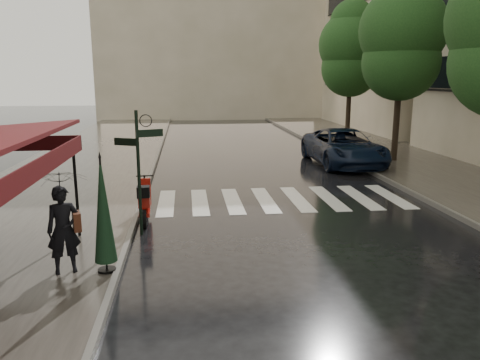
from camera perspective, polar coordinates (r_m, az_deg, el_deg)
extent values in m
plane|color=black|center=(9.22, -5.94, -12.41)|extent=(120.00, 120.00, 0.00)
cube|color=#38332D|center=(21.20, -18.67, 1.42)|extent=(6.00, 60.00, 0.12)
cube|color=#38332D|center=(23.14, 19.89, 2.20)|extent=(5.50, 60.00, 0.12)
cube|color=#595651|center=(20.77, -10.42, 1.69)|extent=(0.12, 60.00, 0.16)
cube|color=#595651|center=(22.03, 13.35, 2.17)|extent=(0.12, 60.00, 0.16)
cube|color=silver|center=(14.90, -8.97, -2.75)|extent=(0.50, 3.20, 0.01)
cube|color=silver|center=(14.89, -4.92, -2.65)|extent=(0.50, 3.20, 0.01)
cube|color=silver|center=(14.95, -0.89, -2.54)|extent=(0.50, 3.20, 0.01)
cube|color=silver|center=(15.09, 3.08, -2.42)|extent=(0.50, 3.20, 0.01)
cube|color=silver|center=(15.30, 6.96, -2.29)|extent=(0.50, 3.20, 0.01)
cube|color=silver|center=(15.57, 10.73, -2.15)|extent=(0.50, 3.20, 0.01)
cube|color=silver|center=(15.91, 14.34, -2.01)|extent=(0.50, 3.20, 0.01)
cube|color=silver|center=(16.31, 17.79, -1.87)|extent=(0.50, 3.20, 0.01)
cube|color=#4F110B|center=(8.39, -23.73, 0.99)|extent=(0.04, 7.00, 0.35)
cylinder|color=black|center=(11.71, -19.36, -0.96)|extent=(0.07, 0.07, 2.35)
cylinder|color=black|center=(11.66, -12.23, 0.70)|extent=(0.08, 0.08, 3.10)
cube|color=black|center=(11.48, -10.96, 5.63)|extent=(0.62, 0.26, 0.18)
cube|color=black|center=(11.56, -13.79, 4.55)|extent=(0.56, 0.29, 0.18)
cube|color=tan|center=(38.52, 20.10, 19.73)|extent=(8.00, 16.00, 18.50)
cube|color=tan|center=(46.88, -3.04, 19.91)|extent=(22.00, 6.00, 20.00)
cylinder|color=black|center=(22.54, 18.60, 7.95)|extent=(0.28, 0.28, 4.48)
sphere|color=#183B15|center=(22.50, 18.98, 13.43)|extent=(3.40, 3.40, 3.40)
sphere|color=#183B15|center=(22.59, 19.24, 16.87)|extent=(3.80, 3.80, 3.80)
cylinder|color=black|center=(29.09, 13.10, 9.02)|extent=(0.28, 0.28, 4.37)
sphere|color=#183B15|center=(29.06, 13.31, 13.16)|extent=(3.40, 3.40, 3.40)
sphere|color=#183B15|center=(29.11, 13.44, 15.77)|extent=(3.80, 3.80, 3.80)
sphere|color=#183B15|center=(29.22, 13.57, 18.21)|extent=(2.60, 2.60, 2.60)
imported|color=black|center=(9.69, -20.70, -5.70)|extent=(0.73, 0.59, 1.72)
imported|color=black|center=(9.41, -21.23, 1.01)|extent=(1.30, 1.32, 0.94)
cube|color=#452012|center=(9.67, -19.28, -4.77)|extent=(0.24, 0.35, 0.37)
cylinder|color=black|center=(12.51, -11.57, -4.66)|extent=(0.13, 0.49, 0.49)
cylinder|color=black|center=(13.73, -11.40, -3.12)|extent=(0.13, 0.49, 0.49)
cube|color=maroon|center=(13.12, -11.49, -3.48)|extent=(0.35, 1.34, 0.10)
cube|color=maroon|center=(12.79, -11.59, -2.48)|extent=(0.33, 0.57, 0.28)
cube|color=maroon|center=(13.46, -11.50, -1.37)|extent=(0.33, 0.14, 0.76)
cylinder|color=black|center=(13.47, -11.57, 0.49)|extent=(0.47, 0.06, 0.04)
cube|color=black|center=(12.35, -11.71, -1.41)|extent=(0.34, 0.32, 0.28)
imported|color=black|center=(21.58, 12.50, 3.94)|extent=(2.73, 5.76, 1.59)
cylinder|color=black|center=(9.75, -15.90, -10.48)|extent=(0.36, 0.36, 0.05)
cylinder|color=black|center=(9.38, -16.31, -4.07)|extent=(0.04, 0.04, 2.22)
cone|color=black|center=(9.35, -16.35, -3.42)|extent=(0.43, 0.43, 2.11)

